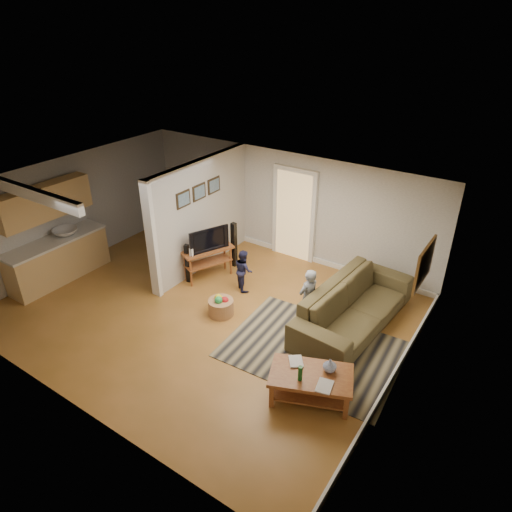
# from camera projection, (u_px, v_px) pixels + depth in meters

# --- Properties ---
(ground) EXTENTS (7.50, 7.50, 0.00)m
(ground) POSITION_uv_depth(u_px,v_px,m) (206.00, 310.00, 9.04)
(ground) COLOR brown
(ground) RESTS_ON ground
(room_shell) EXTENTS (7.54, 6.02, 2.52)m
(room_shell) POSITION_uv_depth(u_px,v_px,m) (174.00, 224.00, 9.17)
(room_shell) COLOR #A7A4A0
(room_shell) RESTS_ON ground
(area_rug) EXTENTS (3.04, 2.29, 0.01)m
(area_rug) POSITION_uv_depth(u_px,v_px,m) (312.00, 349.00, 8.00)
(area_rug) COLOR black
(area_rug) RESTS_ON ground
(sofa) EXTENTS (1.36, 2.97, 0.85)m
(sofa) POSITION_uv_depth(u_px,v_px,m) (352.00, 324.00, 8.64)
(sofa) COLOR #4D3D26
(sofa) RESTS_ON ground
(coffee_table) EXTENTS (1.41, 1.13, 0.73)m
(coffee_table) POSITION_uv_depth(u_px,v_px,m) (312.00, 379.00, 6.84)
(coffee_table) COLOR maroon
(coffee_table) RESTS_ON ground
(tv_console) EXTENTS (0.84, 1.20, 0.97)m
(tv_console) POSITION_uv_depth(u_px,v_px,m) (208.00, 252.00, 9.85)
(tv_console) COLOR maroon
(tv_console) RESTS_ON ground
(speaker_left) EXTENTS (0.11, 0.11, 0.90)m
(speaker_left) POSITION_uv_depth(u_px,v_px,m) (188.00, 263.00, 9.79)
(speaker_left) COLOR black
(speaker_left) RESTS_ON ground
(speaker_right) EXTENTS (0.11, 0.11, 1.08)m
(speaker_right) POSITION_uv_depth(u_px,v_px,m) (234.00, 245.00, 10.37)
(speaker_right) COLOR black
(speaker_right) RESTS_ON ground
(toy_basket) EXTENTS (0.49, 0.49, 0.44)m
(toy_basket) POSITION_uv_depth(u_px,v_px,m) (221.00, 306.00, 8.84)
(toy_basket) COLOR #986842
(toy_basket) RESTS_ON ground
(child) EXTENTS (0.42, 0.51, 1.20)m
(child) POSITION_uv_depth(u_px,v_px,m) (306.00, 325.00, 8.63)
(child) COLOR gray
(child) RESTS_ON ground
(toddler) EXTENTS (0.56, 0.54, 0.91)m
(toddler) POSITION_uv_depth(u_px,v_px,m) (244.00, 288.00, 9.75)
(toddler) COLOR #1F2041
(toddler) RESTS_ON ground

